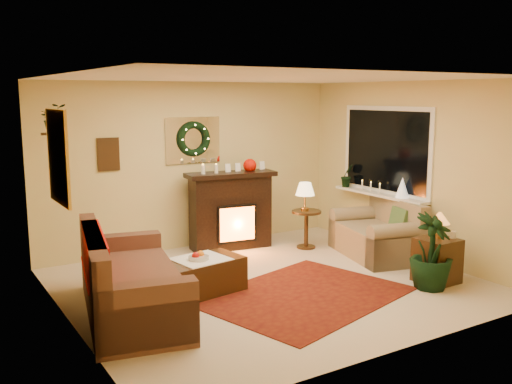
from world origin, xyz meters
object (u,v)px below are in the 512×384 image
sofa (132,276)px  coffee_table (201,277)px  end_table_square (437,262)px  fireplace (230,214)px  loveseat (376,229)px  side_table_round (306,228)px

sofa → coffee_table: 0.98m
sofa → end_table_square: bearing=-3.3°
fireplace → coffee_table: bearing=-121.2°
fireplace → loveseat: fireplace is taller
loveseat → coffee_table: size_ratio=1.47×
fireplace → side_table_round: 1.22m
sofa → side_table_round: 3.50m
loveseat → coffee_table: bearing=-163.3°
end_table_square → coffee_table: (-2.79, 1.21, -0.06)m
sofa → side_table_round: size_ratio=3.66×
loveseat → sofa: bearing=-161.0°
loveseat → end_table_square: size_ratio=2.59×
fireplace → loveseat: 2.25m
side_table_round → coffee_table: 2.56m
sofa → end_table_square: size_ratio=3.82×
fireplace → end_table_square: 3.22m
side_table_round → coffee_table: (-2.35, -1.02, -0.12)m
end_table_square → side_table_round: bearing=101.2°
loveseat → side_table_round: bearing=138.5°
end_table_square → coffee_table: end_table_square is taller
side_table_round → end_table_square: side_table_round is taller
fireplace → sofa: bearing=-133.1°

